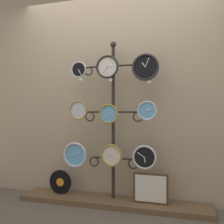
# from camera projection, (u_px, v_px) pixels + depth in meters

# --- Properties ---
(ground_plane) EXTENTS (12.00, 12.00, 0.00)m
(ground_plane) POSITION_uv_depth(u_px,v_px,m) (102.00, 216.00, 2.65)
(ground_plane) COLOR brown
(shop_wall) EXTENTS (4.40, 0.04, 2.80)m
(shop_wall) POSITION_uv_depth(u_px,v_px,m) (117.00, 84.00, 3.20)
(shop_wall) COLOR tan
(shop_wall) RESTS_ON ground_plane
(low_shelf) EXTENTS (2.20, 0.36, 0.06)m
(low_shelf) POSITION_uv_depth(u_px,v_px,m) (112.00, 202.00, 2.99)
(low_shelf) COLOR brown
(low_shelf) RESTS_ON ground_plane
(display_stand) EXTENTS (0.73, 0.33, 1.89)m
(display_stand) POSITION_uv_depth(u_px,v_px,m) (113.00, 141.00, 3.05)
(display_stand) COLOR #282623
(display_stand) RESTS_ON ground_plane
(clock_top_left) EXTENTS (0.19, 0.04, 0.19)m
(clock_top_left) POSITION_uv_depth(u_px,v_px,m) (79.00, 70.00, 3.08)
(clock_top_left) COLOR black
(clock_top_center) EXTENTS (0.27, 0.04, 0.27)m
(clock_top_center) POSITION_uv_depth(u_px,v_px,m) (107.00, 67.00, 2.98)
(clock_top_center) COLOR silver
(clock_top_right) EXTENTS (0.30, 0.04, 0.30)m
(clock_top_right) POSITION_uv_depth(u_px,v_px,m) (145.00, 67.00, 2.86)
(clock_top_right) COLOR black
(clock_middle_left) EXTENTS (0.23, 0.04, 0.23)m
(clock_middle_left) POSITION_uv_depth(u_px,v_px,m) (78.00, 110.00, 3.07)
(clock_middle_left) COLOR silver
(clock_middle_center) EXTENTS (0.23, 0.04, 0.23)m
(clock_middle_center) POSITION_uv_depth(u_px,v_px,m) (109.00, 114.00, 2.97)
(clock_middle_center) COLOR #60A8DB
(clock_middle_right) EXTENTS (0.21, 0.04, 0.21)m
(clock_middle_right) POSITION_uv_depth(u_px,v_px,m) (147.00, 111.00, 2.83)
(clock_middle_right) COLOR #60A8DB
(clock_bottom_left) EXTENTS (0.29, 0.04, 0.29)m
(clock_bottom_left) POSITION_uv_depth(u_px,v_px,m) (75.00, 155.00, 3.06)
(clock_bottom_left) COLOR #60A8DB
(clock_bottom_center) EXTENTS (0.26, 0.04, 0.26)m
(clock_bottom_center) POSITION_uv_depth(u_px,v_px,m) (112.00, 155.00, 2.95)
(clock_bottom_center) COLOR silver
(clock_bottom_right) EXTENTS (0.27, 0.04, 0.27)m
(clock_bottom_right) POSITION_uv_depth(u_px,v_px,m) (145.00, 157.00, 2.86)
(clock_bottom_right) COLOR black
(vinyl_record) EXTENTS (0.29, 0.01, 0.29)m
(vinyl_record) POSITION_uv_depth(u_px,v_px,m) (60.00, 182.00, 3.19)
(vinyl_record) COLOR black
(vinyl_record) RESTS_ON low_shelf
(picture_frame) EXTENTS (0.38, 0.02, 0.33)m
(picture_frame) POSITION_uv_depth(u_px,v_px,m) (151.00, 188.00, 2.85)
(picture_frame) COLOR #4C381E
(picture_frame) RESTS_ON low_shelf
(price_tag_upper) EXTENTS (0.04, 0.00, 0.03)m
(price_tag_upper) POSITION_uv_depth(u_px,v_px,m) (81.00, 79.00, 3.06)
(price_tag_upper) COLOR white
(price_tag_mid) EXTENTS (0.04, 0.00, 0.03)m
(price_tag_mid) POSITION_uv_depth(u_px,v_px,m) (110.00, 80.00, 2.97)
(price_tag_mid) COLOR white
(price_tag_lower) EXTENTS (0.04, 0.00, 0.03)m
(price_tag_lower) POSITION_uv_depth(u_px,v_px,m) (149.00, 82.00, 2.84)
(price_tag_lower) COLOR white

